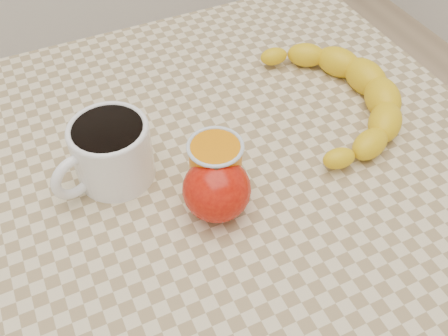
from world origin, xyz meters
name	(u,v)px	position (x,y,z in m)	size (l,w,h in m)	color
table	(224,217)	(0.00, 0.00, 0.66)	(0.80, 0.80, 0.75)	beige
coffee_mug	(110,151)	(-0.13, 0.07, 0.80)	(0.15, 0.13, 0.09)	white
orange_juice_glass	(216,167)	(-0.02, -0.01, 0.79)	(0.07, 0.07, 0.08)	orange
apple	(217,189)	(-0.03, -0.04, 0.79)	(0.10, 0.10, 0.08)	#970A05
banana	(336,96)	(0.21, 0.05, 0.78)	(0.31, 0.37, 0.05)	yellow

